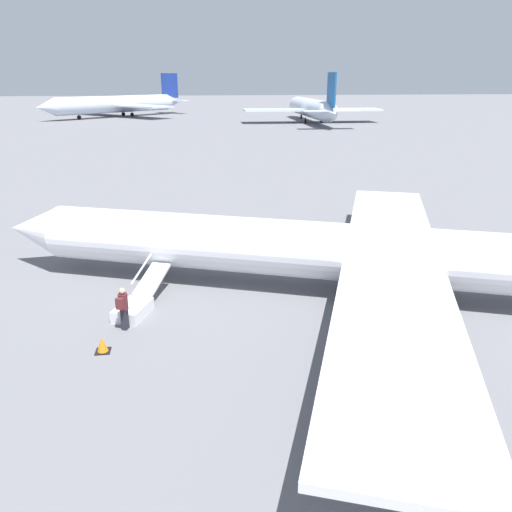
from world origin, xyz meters
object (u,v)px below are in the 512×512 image
object	(u,v)px
airplane_far_left	(312,108)
airplane_taxiing_distant	(119,104)
airplane_main	(381,255)
passenger	(123,306)
boarding_stairs	(137,303)

from	to	relation	value
airplane_far_left	airplane_taxiing_distant	bearing A→B (deg)	62.91
airplane_taxiing_distant	airplane_far_left	xyz separation A→B (m)	(-45.16, 24.19, -0.10)
airplane_main	airplane_taxiing_distant	bearing A→B (deg)	-57.13
airplane_taxiing_distant	passenger	distance (m)	121.12
airplane_far_left	boarding_stairs	distance (m)	99.34
boarding_stairs	airplane_taxiing_distant	bearing A→B (deg)	27.90
airplane_main	airplane_taxiing_distant	distance (m)	121.28
airplane_main	airplane_taxiing_distant	xyz separation A→B (m)	(25.23, -118.63, 1.23)
airplane_far_left	passenger	distance (m)	100.91
airplane_taxiing_distant	boarding_stairs	bearing A→B (deg)	53.70
airplane_main	airplane_taxiing_distant	world-z (taller)	airplane_taxiing_distant
airplane_main	airplane_far_left	distance (m)	96.52
airplane_main	passenger	size ratio (longest dim) A/B	19.68
airplane_taxiing_distant	airplane_main	bearing A→B (deg)	58.67
airplane_far_left	boarding_stairs	xyz separation A→B (m)	(30.51, 94.50, -2.77)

